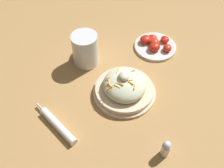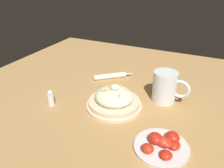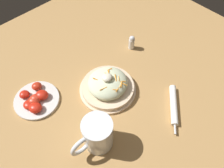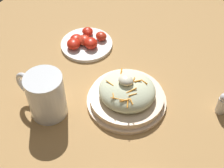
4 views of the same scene
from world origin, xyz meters
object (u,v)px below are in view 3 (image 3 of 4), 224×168
tomato_plate (36,99)px  beer_mug (97,135)px  salad_plate (108,85)px  salt_shaker (132,42)px  napkin_roll (174,105)px

tomato_plate → beer_mug: bearing=-77.3°
salad_plate → salt_shaker: size_ratio=3.24×
salt_shaker → salad_plate: bearing=-157.6°
salad_plate → salt_shaker: bearing=22.4°
salad_plate → salt_shaker: salad_plate is taller
tomato_plate → salt_shaker: 0.48m
tomato_plate → napkin_roll: bearing=-46.3°
beer_mug → tomato_plate: (-0.06, 0.29, -0.04)m
salad_plate → tomato_plate: (-0.24, 0.15, -0.02)m
beer_mug → tomato_plate: bearing=102.7°
salad_plate → salt_shaker: 0.26m
napkin_roll → beer_mug: bearing=162.7°
salt_shaker → beer_mug: bearing=-150.4°
beer_mug → salt_shaker: size_ratio=2.22×
salad_plate → napkin_roll: 0.26m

